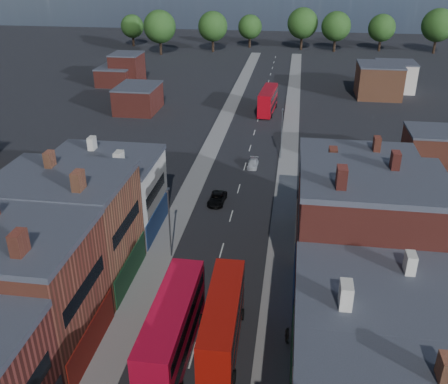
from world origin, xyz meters
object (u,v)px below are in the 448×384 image
(car_2, at_px, (217,199))
(ped_3, at_px, (287,335))
(bus_0, at_px, (172,328))
(car_3, at_px, (253,164))
(bus_2, at_px, (268,100))
(bus_1, at_px, (223,322))

(car_2, height_order, ped_3, ped_3)
(bus_0, bearing_deg, car_3, 86.64)
(bus_2, distance_m, car_3, 28.79)
(bus_0, relative_size, bus_2, 1.09)
(bus_1, distance_m, ped_3, 5.67)
(bus_0, distance_m, car_2, 27.72)
(bus_1, xyz_separation_m, car_2, (-4.62, 25.98, -2.05))
(bus_2, relative_size, car_3, 3.07)
(bus_0, bearing_deg, car_2, 92.16)
(bus_0, distance_m, ped_3, 9.69)
(bus_1, bearing_deg, car_3, 90.24)
(car_2, bearing_deg, bus_2, 87.37)
(bus_0, xyz_separation_m, ped_3, (9.08, 2.75, -1.96))
(bus_1, relative_size, car_3, 3.09)
(car_2, bearing_deg, bus_1, -77.29)
(bus_0, relative_size, car_3, 3.34)
(bus_0, height_order, car_3, bus_0)
(bus_1, height_order, car_3, bus_1)
(bus_1, xyz_separation_m, car_3, (-1.10, 38.71, -2.12))
(bus_0, height_order, bus_2, bus_0)
(bus_1, relative_size, car_2, 2.60)
(car_2, bearing_deg, car_3, 77.20)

